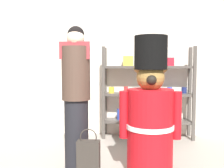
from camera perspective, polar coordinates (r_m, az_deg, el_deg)
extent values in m
cube|color=silver|center=(4.48, -1.15, 5.36)|extent=(6.40, 0.12, 2.60)
cube|color=#4C4742|center=(4.14, -1.92, -2.07)|extent=(0.05, 0.05, 1.51)
cube|color=#4C4742|center=(4.24, 17.98, -2.13)|extent=(0.05, 0.05, 1.51)
cube|color=#4C4742|center=(4.43, -1.51, -1.65)|extent=(0.05, 0.05, 1.51)
cube|color=#4C4742|center=(4.53, 17.08, -1.71)|extent=(0.05, 0.05, 1.51)
cube|color=#4C4742|center=(4.35, 7.94, -8.27)|extent=(1.45, 0.30, 0.04)
cube|color=#4C4742|center=(4.28, 8.01, -2.31)|extent=(1.45, 0.30, 0.04)
cube|color=#4C4742|center=(4.25, 8.07, 3.79)|extent=(1.45, 0.30, 0.04)
cylinder|color=yellow|center=(4.23, -0.14, -1.36)|extent=(0.09, 0.09, 0.10)
cylinder|color=red|center=(4.29, 3.15, -1.29)|extent=(0.07, 0.07, 0.10)
cylinder|color=green|center=(4.30, 6.38, -1.44)|extent=(0.09, 0.09, 0.08)
cylinder|color=pink|center=(4.26, 9.66, -1.54)|extent=(0.09, 0.09, 0.08)
cylinder|color=blue|center=(4.32, 12.80, -1.38)|extent=(0.09, 0.09, 0.10)
cylinder|color=navy|center=(4.39, 15.88, -1.35)|extent=(0.08, 0.08, 0.10)
cylinder|color=navy|center=(4.32, 1.51, -6.80)|extent=(0.06, 0.06, 0.18)
cylinder|color=#596B33|center=(4.33, 7.95, -6.81)|extent=(0.06, 0.06, 0.18)
cylinder|color=silver|center=(4.36, 14.38, -6.61)|extent=(0.07, 0.07, 0.22)
cube|color=gold|center=(4.24, 3.66, 5.19)|extent=(0.17, 0.13, 0.16)
cube|color=#B21E2D|center=(4.28, 12.45, 4.90)|extent=(0.18, 0.15, 0.13)
cylinder|color=red|center=(2.89, 8.52, -10.57)|extent=(0.51, 0.51, 0.95)
cylinder|color=white|center=(2.88, 8.53, -9.32)|extent=(0.53, 0.53, 0.05)
sphere|color=olive|center=(2.80, 8.65, 1.51)|extent=(0.31, 0.31, 0.31)
sphere|color=olive|center=(2.79, 6.00, 3.58)|extent=(0.11, 0.11, 0.11)
sphere|color=olive|center=(2.81, 11.34, 3.52)|extent=(0.11, 0.11, 0.11)
cylinder|color=black|center=(2.80, 8.71, 6.97)|extent=(0.36, 0.36, 0.36)
cylinder|color=red|center=(2.84, 2.75, -6.85)|extent=(0.11, 0.11, 0.52)
cylinder|color=red|center=(2.88, 14.28, -6.81)|extent=(0.11, 0.11, 0.52)
sphere|color=black|center=(2.66, 8.88, 0.88)|extent=(0.11, 0.11, 0.11)
cylinder|color=black|center=(3.09, -7.97, -10.95)|extent=(0.28, 0.28, 0.81)
cylinder|color=#4C382D|center=(2.99, -8.11, 2.41)|extent=(0.33, 0.33, 0.62)
sphere|color=beige|center=(3.00, -8.19, 10.12)|extent=(0.21, 0.21, 0.21)
cube|color=#993338|center=(2.93, -8.44, 7.48)|extent=(0.35, 0.04, 0.20)
sphere|color=black|center=(3.02, -8.12, 10.96)|extent=(0.20, 0.20, 0.20)
cube|color=#332D28|center=(2.90, -5.30, -16.31)|extent=(0.25, 0.12, 0.39)
torus|color=#332D28|center=(2.82, -5.33, -11.82)|extent=(0.19, 0.01, 0.19)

